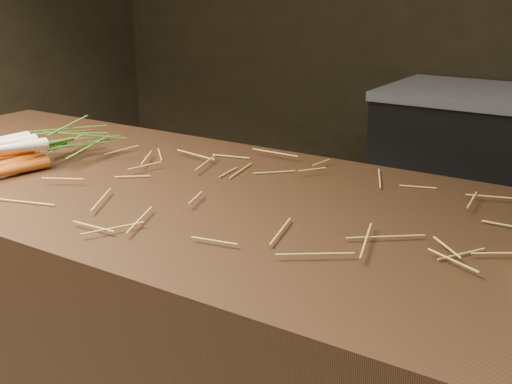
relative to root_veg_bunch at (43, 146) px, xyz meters
The scene contains 2 objects.
straw_bedding 0.66m from the root_veg_bunch, ahead, with size 1.40×0.60×0.02m, color #AE9343, non-canonical shape.
root_veg_bunch is the anchor object (origin of this frame).
Camera 1 is at (0.46, -0.61, 1.28)m, focal length 45.00 mm.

